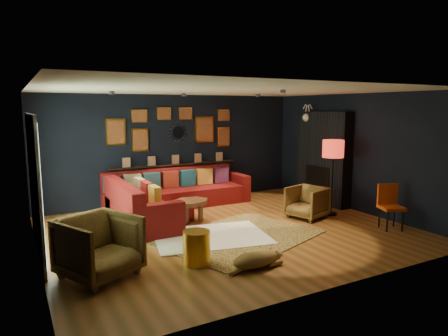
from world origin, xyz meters
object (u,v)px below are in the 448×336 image
armchair_right (307,201)px  gold_stool (197,248)px  coffee_table (190,204)px  sectional (164,198)px  armchair_left (99,244)px  pouf (182,210)px  orange_chair (390,203)px  dog (256,256)px  floor_lamp (333,152)px

armchair_right → gold_stool: size_ratio=1.44×
coffee_table → gold_stool: (-0.82, -2.10, -0.11)m
armchair_right → sectional: bearing=-142.2°
coffee_table → armchair_left: armchair_left is taller
armchair_right → gold_stool: (-3.08, -1.20, -0.11)m
coffee_table → pouf: (-0.09, 0.24, -0.16)m
coffee_table → armchair_right: 2.43m
sectional → armchair_right: bearing=-36.1°
coffee_table → orange_chair: bearing=-35.1°
orange_chair → dog: size_ratio=0.81×
floor_lamp → armchair_left: bearing=-169.6°
orange_chair → floor_lamp: (-0.28, 1.27, 0.86)m
armchair_right → gold_stool: bearing=-84.9°
armchair_left → dog: bearing=-46.7°
orange_chair → dog: 3.34m
pouf → armchair_left: (-2.07, -2.11, 0.27)m
orange_chair → gold_stool: bearing=-159.6°
sectional → gold_stool: sectional is taller
armchair_right → dog: 2.96m
pouf → gold_stool: 2.45m
armchair_left → armchair_right: (4.43, 0.97, -0.10)m
dog → sectional: bearing=86.4°
armchair_right → dog: size_ratio=0.70×
gold_stool → floor_lamp: bearing=17.3°
pouf → coffee_table: bearing=-68.8°
pouf → floor_lamp: bearing=-21.7°
floor_lamp → gold_stool: bearing=-162.7°
sectional → armchair_right: size_ratio=4.69×
dog → coffee_table: bearing=81.9°
armchair_left → gold_stool: 1.38m
coffee_table → armchair_right: armchair_right is taller
floor_lamp → orange_chair: bearing=-77.7°
armchair_left → pouf: bearing=19.4°
gold_stool → dog: size_ratio=0.48×
sectional → pouf: (0.14, -0.68, -0.13)m
coffee_table → orange_chair: (3.16, -2.22, 0.14)m
armchair_left → dog: 2.19m
gold_stool → sectional: bearing=78.9°
armchair_left → orange_chair: armchair_left is taller
pouf → floor_lamp: (2.98, -1.18, 1.16)m
gold_stool → armchair_right: bearing=21.3°
pouf → orange_chair: bearing=-37.1°
armchair_left → armchair_right: armchair_left is taller
floor_lamp → dog: (-3.02, -1.69, -1.18)m
gold_stool → floor_lamp: (3.70, 1.15, 1.11)m
sectional → dog: bearing=-88.4°
dog → pouf: bearing=84.0°
armchair_left → gold_stool: (1.35, -0.22, -0.21)m
sectional → gold_stool: (-0.59, -3.01, -0.07)m
sectional → gold_stool: bearing=-101.1°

